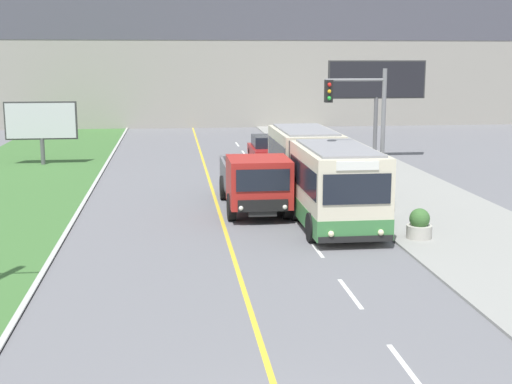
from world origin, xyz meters
The scene contains 10 objects.
apartment_block_background centered at (0.00, 55.84, 10.63)m, with size 80.00×8.04×21.27m.
city_bus centered at (3.96, 17.74, 1.53)m, with size 2.66×11.83×3.01m.
dump_truck centered at (1.43, 17.79, 1.19)m, with size 2.43×7.06×2.33m.
car_distant centered at (3.76, 32.20, 0.69)m, with size 1.80×4.30×1.45m.
traffic_light_mast centered at (5.21, 15.60, 3.63)m, with size 2.28×0.32×5.69m.
billboard_large centered at (10.30, 31.76, 4.55)m, with size 5.87×0.24×5.87m.
billboard_small centered at (-9.16, 31.79, 2.45)m, with size 4.00×0.24×3.60m.
planter_round_near centered at (6.42, 12.90, 0.53)m, with size 0.86×0.86×1.02m.
planter_round_second centered at (6.49, 17.17, 0.54)m, with size 0.84×0.84×1.03m.
planter_round_third centered at (6.28, 21.44, 0.51)m, with size 0.86×0.86×0.98m.
Camera 1 is at (-1.82, -9.67, 6.16)m, focal length 50.00 mm.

